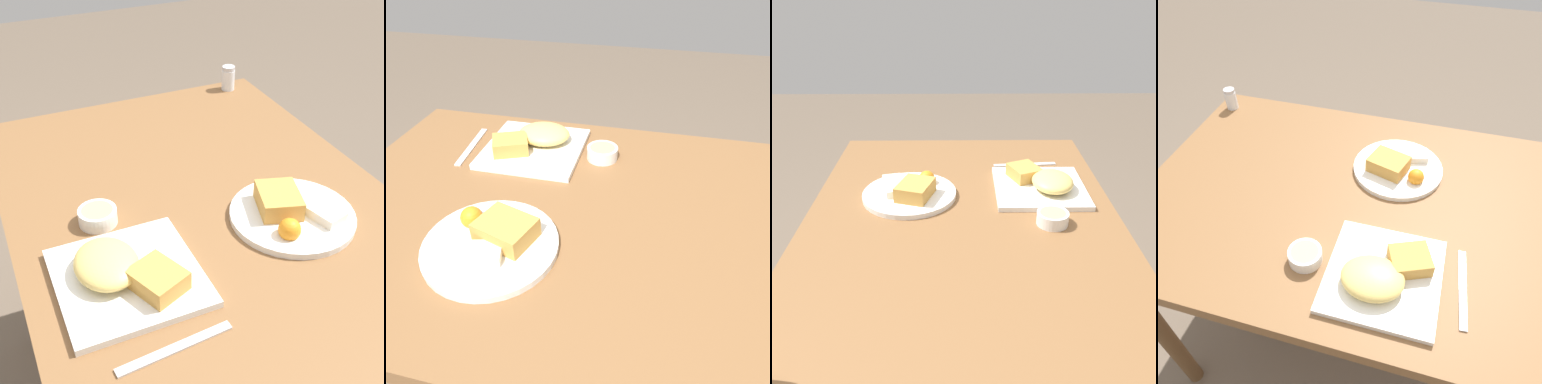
% 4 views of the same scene
% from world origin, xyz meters
% --- Properties ---
extents(ground_plane, '(8.00, 8.00, 0.00)m').
position_xyz_m(ground_plane, '(0.00, 0.00, 0.00)').
color(ground_plane, brown).
extents(dining_table, '(1.09, 0.79, 0.77)m').
position_xyz_m(dining_table, '(0.00, 0.00, 0.68)').
color(dining_table, brown).
rests_on(dining_table, ground_plane).
extents(plate_square_near, '(0.25, 0.25, 0.06)m').
position_xyz_m(plate_square_near, '(0.16, -0.22, 0.79)').
color(plate_square_near, white).
rests_on(plate_square_near, dining_table).
extents(plate_oval_far, '(0.25, 0.25, 0.05)m').
position_xyz_m(plate_oval_far, '(0.12, 0.14, 0.78)').
color(plate_oval_far, white).
rests_on(plate_oval_far, dining_table).
extents(sauce_ramekin, '(0.08, 0.08, 0.03)m').
position_xyz_m(sauce_ramekin, '(-0.02, -0.22, 0.78)').
color(sauce_ramekin, white).
rests_on(sauce_ramekin, dining_table).
extents(salt_shaker, '(0.04, 0.04, 0.07)m').
position_xyz_m(salt_shaker, '(-0.49, 0.31, 0.80)').
color(salt_shaker, white).
rests_on(salt_shaker, dining_table).
extents(butter_knife, '(0.03, 0.20, 0.00)m').
position_xyz_m(butter_knife, '(0.33, -0.20, 0.77)').
color(butter_knife, silver).
rests_on(butter_knife, dining_table).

